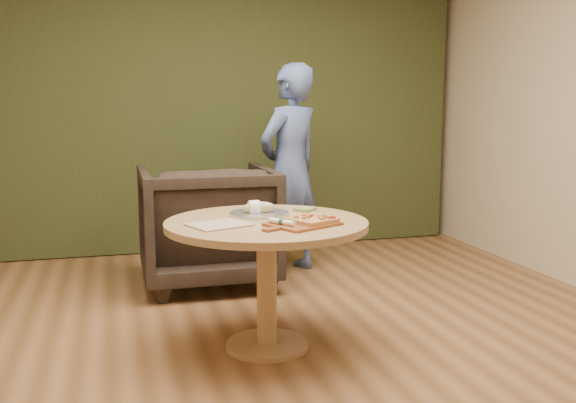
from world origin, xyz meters
The scene contains 12 objects.
room_shell centered at (0.00, 0.00, 1.40)m, with size 5.04×6.04×2.84m.
curtain centered at (0.00, 2.90, 1.40)m, with size 4.80×0.14×2.78m, color #2B3317.
pedestal_table centered at (-0.08, 0.29, 0.61)m, with size 1.15×1.15×0.75m.
pizza_paddle centered at (0.07, 0.09, 0.76)m, with size 0.47×0.41×0.01m.
flatbread_pizza centered at (0.13, 0.11, 0.78)m, with size 0.29×0.29×0.04m.
cutlery_roll centered at (-0.05, 0.08, 0.78)m, with size 0.13×0.18×0.03m.
newspaper centered at (-0.36, 0.21, 0.76)m, with size 0.30×0.25×0.01m, color silver.
serving_tray centered at (-0.08, 0.48, 0.76)m, with size 0.36×0.36×0.02m.
bread_roll centered at (-0.09, 0.48, 0.79)m, with size 0.19×0.09×0.09m.
green_packet centered at (0.23, 0.54, 0.76)m, with size 0.12×0.10×0.02m, color olive.
armchair centered at (-0.21, 1.71, 0.51)m, with size 1.00×0.94×1.03m, color black.
person_standing centered at (0.50, 1.88, 0.86)m, with size 0.63×0.41×1.72m, color #495C94.
Camera 1 is at (-0.91, -3.17, 1.42)m, focal length 40.00 mm.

